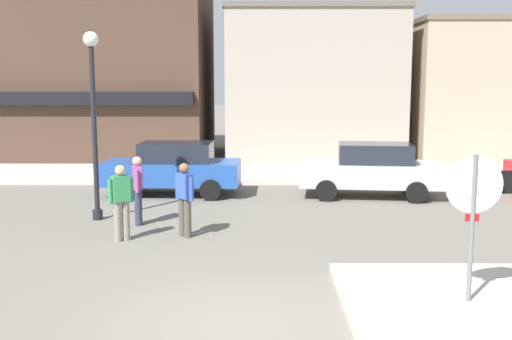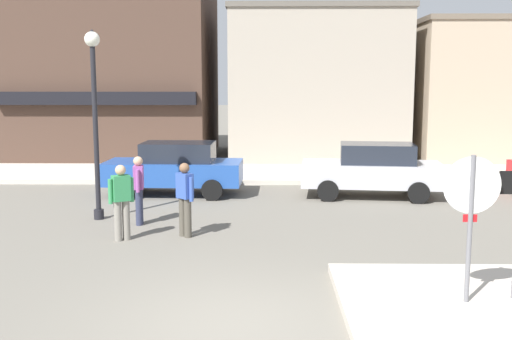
% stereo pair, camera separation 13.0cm
% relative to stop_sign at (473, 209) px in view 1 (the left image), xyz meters
% --- Properties ---
extents(ground_plane, '(160.00, 160.00, 0.00)m').
position_rel_stop_sign_xyz_m(ground_plane, '(-3.27, -0.56, -1.52)').
color(ground_plane, '#6B665B').
extents(kerb_far, '(80.00, 4.00, 0.15)m').
position_rel_stop_sign_xyz_m(kerb_far, '(-3.27, 12.79, -1.44)').
color(kerb_far, beige).
rests_on(kerb_far, ground).
extents(stop_sign, '(0.82, 0.07, 2.30)m').
position_rel_stop_sign_xyz_m(stop_sign, '(0.00, 0.00, 0.00)').
color(stop_sign, slate).
rests_on(stop_sign, ground).
extents(lamp_post, '(0.36, 0.36, 4.54)m').
position_rel_stop_sign_xyz_m(lamp_post, '(-6.99, 5.83, 1.44)').
color(lamp_post, black).
rests_on(lamp_post, ground).
extents(parked_car_nearest, '(4.05, 1.98, 1.56)m').
position_rel_stop_sign_xyz_m(parked_car_nearest, '(-5.61, 9.09, -0.71)').
color(parked_car_nearest, '#234C9E').
rests_on(parked_car_nearest, ground).
extents(parked_car_second, '(4.16, 2.20, 1.56)m').
position_rel_stop_sign_xyz_m(parked_car_second, '(0.18, 8.84, -0.71)').
color(parked_car_second, '#B7B7BC').
rests_on(parked_car_second, ground).
extents(pedestrian_crossing_near, '(0.26, 0.56, 1.61)m').
position_rel_stop_sign_xyz_m(pedestrian_crossing_near, '(-5.88, 5.30, -0.65)').
color(pedestrian_crossing_near, '#2D334C').
rests_on(pedestrian_crossing_near, ground).
extents(pedestrian_crossing_far, '(0.45, 0.46, 1.61)m').
position_rel_stop_sign_xyz_m(pedestrian_crossing_far, '(-4.66, 4.20, -0.65)').
color(pedestrian_crossing_far, '#4C473D').
rests_on(pedestrian_crossing_far, ground).
extents(pedestrian_kerb_side, '(0.51, 0.38, 1.61)m').
position_rel_stop_sign_xyz_m(pedestrian_kerb_side, '(-5.95, 3.87, -0.65)').
color(pedestrian_kerb_side, gray).
rests_on(pedestrian_kerb_side, ground).
extents(building_corner_shop, '(8.42, 8.29, 8.69)m').
position_rel_stop_sign_xyz_m(building_corner_shop, '(-9.48, 18.69, 2.83)').
color(building_corner_shop, '#473328').
rests_on(building_corner_shop, ground).
extents(building_storefront_left_near, '(7.26, 7.56, 6.32)m').
position_rel_stop_sign_xyz_m(building_storefront_left_near, '(-0.83, 18.41, 1.65)').
color(building_storefront_left_near, '#9E9384').
rests_on(building_storefront_left_near, ground).
extents(building_storefront_left_mid, '(6.63, 6.69, 5.85)m').
position_rel_stop_sign_xyz_m(building_storefront_left_mid, '(6.55, 17.98, 1.41)').
color(building_storefront_left_mid, tan).
rests_on(building_storefront_left_mid, ground).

